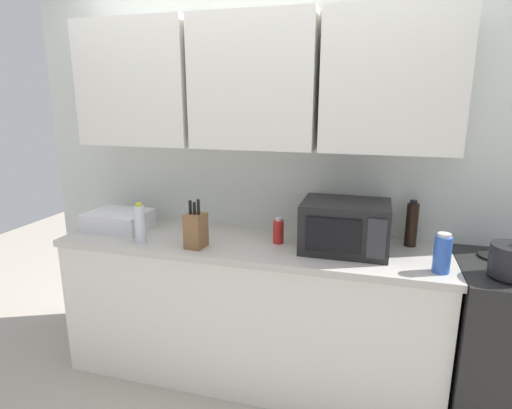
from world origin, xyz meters
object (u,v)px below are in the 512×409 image
object	(u,v)px
microwave	(345,226)
bottle_soy_dark	(412,224)
bottle_clear_tall	(140,224)
dish_rack	(119,220)
knife_block	(196,230)
bottle_red_sauce	(278,231)
bottle_blue_cleaner	(442,254)

from	to	relation	value
microwave	bottle_soy_dark	xyz separation A→B (m)	(0.37, 0.18, -0.01)
microwave	bottle_clear_tall	distance (m)	1.19
dish_rack	knife_block	distance (m)	0.66
microwave	bottle_soy_dark	world-z (taller)	microwave
microwave	knife_block	xyz separation A→B (m)	(-0.83, -0.19, -0.04)
knife_block	bottle_red_sauce	world-z (taller)	knife_block
dish_rack	bottle_soy_dark	size ratio (longest dim) A/B	1.39
bottle_clear_tall	bottle_blue_cleaner	world-z (taller)	bottle_clear_tall
dish_rack	microwave	bearing A→B (deg)	0.53
dish_rack	bottle_soy_dark	bearing A→B (deg)	5.93
bottle_clear_tall	knife_block	bearing A→B (deg)	4.81
microwave	bottle_red_sauce	bearing A→B (deg)	178.38
knife_block	bottle_blue_cleaner	size ratio (longest dim) A/B	1.42
bottle_blue_cleaner	microwave	bearing A→B (deg)	158.44
microwave	bottle_red_sauce	size ratio (longest dim) A/B	3.02
bottle_red_sauce	bottle_soy_dark	distance (m)	0.77
bottle_red_sauce	bottle_blue_cleaner	distance (m)	0.90
bottle_soy_dark	bottle_clear_tall	distance (m)	1.59
knife_block	bottle_soy_dark	bearing A→B (deg)	17.11
microwave	bottle_clear_tall	bearing A→B (deg)	-169.35
bottle_soy_dark	bottle_blue_cleaner	bearing A→B (deg)	-71.90
bottle_clear_tall	bottle_blue_cleaner	size ratio (longest dim) A/B	1.23
dish_rack	bottle_clear_tall	size ratio (longest dim) A/B	1.54
bottle_blue_cleaner	bottle_clear_tall	bearing A→B (deg)	-179.04
microwave	dish_rack	xyz separation A→B (m)	(-1.46, -0.01, -0.08)
microwave	bottle_soy_dark	size ratio (longest dim) A/B	1.76
dish_rack	knife_block	world-z (taller)	knife_block
knife_block	bottle_clear_tall	bearing A→B (deg)	-175.19
microwave	bottle_soy_dark	distance (m)	0.41
dish_rack	bottle_red_sauce	world-z (taller)	bottle_red_sauce
microwave	knife_block	distance (m)	0.85
bottle_red_sauce	bottle_soy_dark	bearing A→B (deg)	12.37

